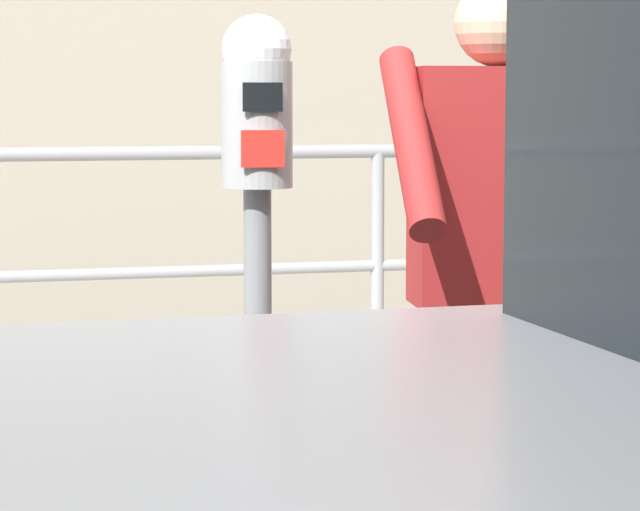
% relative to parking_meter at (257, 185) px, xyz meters
% --- Properties ---
extents(parking_meter, '(0.18, 0.19, 1.57)m').
position_rel_parking_meter_xyz_m(parking_meter, '(0.00, 0.00, 0.00)').
color(parking_meter, slate).
rests_on(parking_meter, sidewalk_curb).
extents(pedestrian_at_meter, '(0.66, 0.53, 1.67)m').
position_rel_parking_meter_xyz_m(pedestrian_at_meter, '(0.64, 0.00, -0.20)').
color(pedestrian_at_meter, brown).
rests_on(pedestrian_at_meter, sidewalk_curb).
extents(background_railing, '(24.06, 0.06, 1.16)m').
position_rel_parking_meter_xyz_m(background_railing, '(0.03, 2.61, -0.31)').
color(background_railing, gray).
rests_on(background_railing, sidewalk_curb).
extents(backdrop_wall, '(32.00, 0.50, 2.63)m').
position_rel_parking_meter_xyz_m(backdrop_wall, '(0.03, 5.62, 0.04)').
color(backdrop_wall, '#ADA38E').
rests_on(backdrop_wall, ground).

